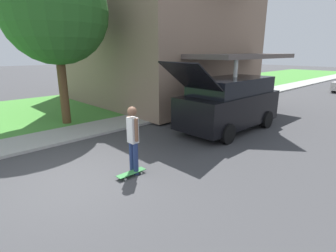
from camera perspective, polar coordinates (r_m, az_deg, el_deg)
ground_plane at (r=7.10m, az=-20.19°, el=-10.96°), size 120.00×120.00×0.00m
lawn at (r=16.54m, az=-12.59°, el=4.91°), size 10.00×80.00×0.08m
sidewalk at (r=13.04m, az=-2.43°, el=2.42°), size 1.80×80.00×0.10m
house at (r=17.57m, az=-3.22°, el=21.99°), size 13.34×9.34×9.42m
lawn_tree_near at (r=12.05m, az=-23.41°, el=21.91°), size 4.15×4.15×6.61m
suv_parked at (r=10.77m, az=13.19°, el=4.92°), size 2.11×5.31×2.79m
skateboarder at (r=6.70m, az=-7.64°, el=-2.36°), size 0.41×0.24×1.79m
skateboard at (r=6.91m, az=-8.00°, el=-10.09°), size 0.22×0.81×0.10m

